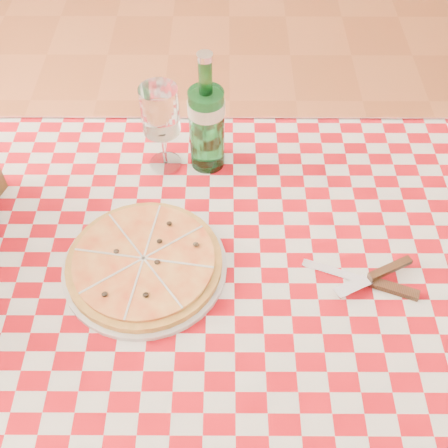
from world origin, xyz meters
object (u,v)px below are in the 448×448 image
(wine_glass, at_px, (162,129))
(dining_table, at_px, (233,295))
(pizza_plate, at_px, (144,262))
(water_bottle, at_px, (206,113))

(wine_glass, bearing_deg, dining_table, -62.01)
(pizza_plate, height_order, wine_glass, wine_glass)
(water_bottle, distance_m, wine_glass, 0.10)
(dining_table, relative_size, wine_glass, 5.83)
(pizza_plate, relative_size, water_bottle, 1.12)
(pizza_plate, xyz_separation_m, wine_glass, (0.02, 0.29, 0.08))
(wine_glass, bearing_deg, pizza_plate, -93.74)
(pizza_plate, relative_size, wine_glass, 1.54)
(dining_table, bearing_deg, water_bottle, 101.13)
(water_bottle, bearing_deg, pizza_plate, -111.17)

